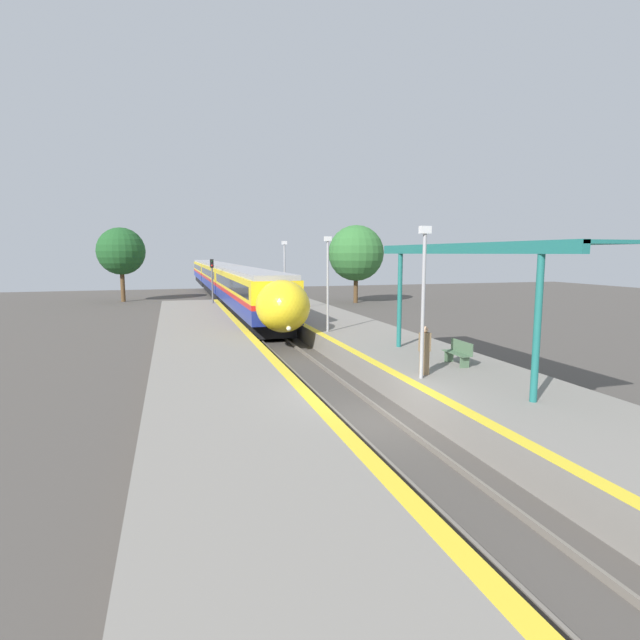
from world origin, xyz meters
The scene contains 15 objects.
ground_plane centered at (0.00, 0.00, 0.00)m, with size 120.00×120.00×0.00m, color #4C4742.
rail_left centered at (-0.72, 0.00, 0.07)m, with size 0.08×90.00×0.15m, color slate.
rail_right centered at (0.72, 0.00, 0.07)m, with size 0.08×90.00×0.15m, color slate.
train centered at (0.00, 45.21, 2.20)m, with size 2.92×70.16×3.83m.
platform_right centered at (4.09, 0.00, 0.45)m, with size 5.00×64.00×0.91m.
platform_left centered at (-3.97, 0.00, 0.45)m, with size 4.75×64.00×0.91m.
platform_bench centered at (4.63, 2.59, 1.37)m, with size 0.44×1.41×0.89m.
person_waiting centered at (2.66, 1.58, 1.76)m, with size 0.36×0.22×1.67m.
railway_signal centered at (-2.24, 28.71, 2.76)m, with size 0.28×0.28×4.53m.
lamppost_near centered at (2.33, 1.16, 3.77)m, with size 0.36×0.20×4.97m.
lamppost_mid centered at (2.33, 11.47, 3.77)m, with size 0.36×0.20×4.97m.
lamppost_far centered at (2.33, 21.78, 3.77)m, with size 0.36×0.20×4.97m.
station_canopy centered at (4.63, 2.20, 5.05)m, with size 2.02×11.61×4.45m.
background_tree_left centered at (-10.35, 42.20, 5.21)m, with size 4.85×4.85×7.65m.
background_tree_right centered at (12.50, 34.24, 5.02)m, with size 5.60×5.60×7.83m.
Camera 1 is at (-5.49, -13.32, 5.01)m, focal length 28.00 mm.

